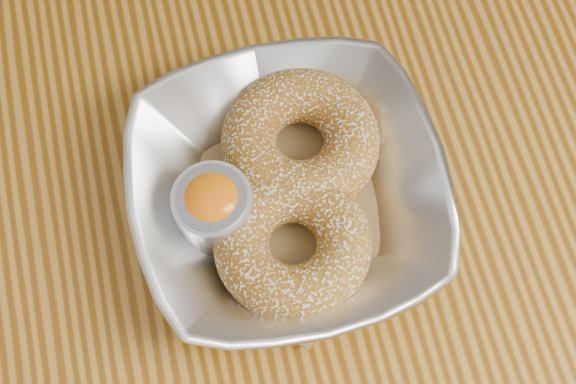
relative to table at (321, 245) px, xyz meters
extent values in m
plane|color=#565659|center=(0.00, 0.00, -0.65)|extent=(4.00, 4.00, 0.00)
cube|color=#8F5E1A|center=(0.00, 0.00, 0.08)|extent=(1.20, 0.80, 0.04)
imported|color=silver|center=(-0.03, 0.00, 0.12)|extent=(0.21, 0.21, 0.05)
cube|color=olive|center=(-0.03, 0.00, 0.11)|extent=(0.20, 0.20, 0.00)
torus|color=#935B17|center=(-0.01, 0.04, 0.13)|extent=(0.14, 0.14, 0.04)
torus|color=#935B17|center=(-0.03, -0.03, 0.13)|extent=(0.11, 0.11, 0.04)
cylinder|color=silver|center=(-0.08, 0.00, 0.13)|extent=(0.05, 0.05, 0.04)
cylinder|color=gray|center=(-0.08, 0.00, 0.13)|extent=(0.05, 0.05, 0.04)
ellipsoid|color=orange|center=(-0.08, 0.00, 0.15)|extent=(0.04, 0.04, 0.03)
camera|label=1|loc=(-0.07, -0.19, 0.62)|focal=50.00mm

